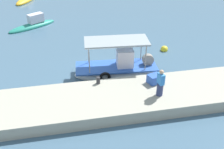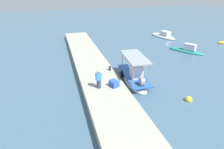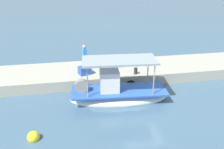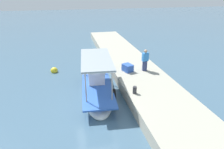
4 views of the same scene
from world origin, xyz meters
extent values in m
plane|color=#426177|center=(0.00, 0.00, 0.00)|extent=(120.00, 120.00, 0.00)
cube|color=#A7A392|center=(0.00, -3.79, 0.37)|extent=(36.00, 3.70, 0.73)
ellipsoid|color=white|center=(1.36, -0.32, 0.12)|extent=(5.96, 2.38, 0.93)
cube|color=#2D58AF|center=(1.36, -0.32, 0.63)|extent=(5.73, 2.36, 0.10)
cube|color=silver|center=(1.94, -0.37, 1.25)|extent=(1.18, 1.14, 1.33)
cylinder|color=gray|center=(3.28, 0.26, 1.53)|extent=(0.07, 0.07, 1.89)
cylinder|color=gray|center=(3.16, -1.20, 1.53)|extent=(0.07, 0.07, 1.89)
cylinder|color=gray|center=(-0.44, 0.56, 1.53)|extent=(0.07, 0.07, 1.89)
cylinder|color=gray|center=(-0.56, -0.90, 1.53)|extent=(0.07, 0.07, 1.89)
cube|color=#8F9AA0|center=(1.36, -0.32, 2.54)|extent=(4.36, 2.19, 0.12)
torus|color=black|center=(0.41, -1.24, 0.43)|extent=(0.75, 0.24, 0.74)
cylinder|color=gray|center=(3.57, -0.50, 1.03)|extent=(0.83, 0.41, 0.80)
cylinder|color=navy|center=(3.07, -4.28, 1.12)|extent=(0.42, 0.42, 0.77)
cube|color=#3585DA|center=(3.07, -4.28, 1.82)|extent=(0.33, 0.51, 0.64)
sphere|color=tan|center=(3.07, -4.28, 2.27)|extent=(0.25, 0.25, 0.25)
cylinder|color=#2D2D33|center=(-0.21, -2.37, 0.96)|extent=(0.24, 0.24, 0.44)
cube|color=#2E57B4|center=(3.20, -2.96, 1.01)|extent=(0.92, 0.83, 0.55)
sphere|color=yellow|center=(6.05, 2.67, 0.12)|extent=(0.59, 0.59, 0.59)
camera|label=1|loc=(-2.09, -16.32, 9.78)|focal=43.33mm
camera|label=2|loc=(17.26, -7.29, 8.86)|focal=30.84mm
camera|label=3|loc=(4.17, 12.64, 7.29)|focal=39.86mm
camera|label=4|loc=(-9.99, 1.23, 6.55)|focal=31.30mm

